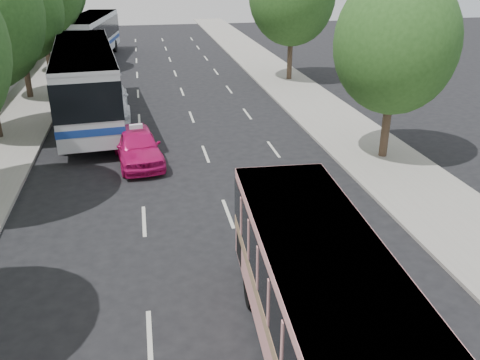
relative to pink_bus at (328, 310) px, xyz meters
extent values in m
plane|color=black|center=(-1.62, 4.00, -1.89)|extent=(120.00, 120.00, 0.00)
cube|color=#9E998E|center=(-10.12, 24.00, -1.81)|extent=(4.00, 90.00, 0.15)
cube|color=#9E998E|center=(6.88, 24.00, -1.83)|extent=(4.00, 90.00, 0.12)
cylinder|color=#38281E|center=(-10.22, 26.00, -0.14)|extent=(0.36, 0.36, 3.50)
ellipsoid|color=#254D1B|center=(-10.22, 26.00, 3.54)|extent=(5.52, 5.52, 6.35)
cylinder|color=#38281E|center=(-10.12, 34.00, 0.11)|extent=(0.36, 0.36, 3.99)
cylinder|color=#38281E|center=(-10.32, 42.00, -0.03)|extent=(0.36, 0.36, 3.72)
cylinder|color=#38281E|center=(7.08, 12.00, -0.27)|extent=(0.36, 0.36, 3.23)
ellipsoid|color=#254D1B|center=(7.08, 12.00, 3.13)|extent=(5.10, 5.10, 5.87)
sphere|color=#254D1B|center=(7.48, 11.70, 4.15)|extent=(3.32, 3.31, 3.31)
cylinder|color=#38281E|center=(7.38, 28.00, 0.01)|extent=(0.36, 0.36, 3.80)
cube|color=pink|center=(0.00, 0.00, -0.12)|extent=(2.84, 9.59, 2.54)
cube|color=#9E7A59|center=(0.00, 0.00, -0.42)|extent=(2.88, 9.61, 0.33)
cube|color=black|center=(0.00, 0.00, 0.34)|extent=(2.89, 9.62, 1.04)
cube|color=pink|center=(0.00, 0.00, 1.07)|extent=(2.86, 9.61, 0.15)
cylinder|color=black|center=(-0.89, 2.89, -1.39)|extent=(0.33, 1.00, 0.99)
cylinder|color=black|center=(1.18, 2.79, -1.39)|extent=(0.33, 1.00, 0.99)
imported|color=#CE1166|center=(-3.62, 13.56, -1.11)|extent=(2.39, 4.74, 1.55)
imported|color=white|center=(-5.29, 21.44, -1.00)|extent=(2.81, 6.23, 1.77)
cube|color=silver|center=(-6.12, 20.25, 0.43)|extent=(4.07, 13.59, 3.40)
cube|color=black|center=(-6.12, 20.25, 0.84)|extent=(4.12, 13.62, 1.67)
cube|color=navy|center=(-6.12, 20.25, -0.44)|extent=(4.11, 13.61, 0.33)
cube|color=silver|center=(-6.12, 20.25, 2.05)|extent=(4.09, 13.61, 0.16)
cylinder|color=black|center=(-7.78, 24.35, -1.27)|extent=(0.47, 1.25, 1.23)
cylinder|color=black|center=(-5.24, 24.59, -1.27)|extent=(0.47, 1.25, 1.23)
cylinder|color=black|center=(-6.95, 15.47, -1.27)|extent=(0.47, 1.25, 1.23)
cylinder|color=black|center=(-4.42, 15.70, -1.27)|extent=(0.47, 1.25, 1.23)
cube|color=silver|center=(-7.15, 39.20, 0.24)|extent=(4.25, 12.52, 3.12)
cube|color=black|center=(-7.15, 39.20, 0.62)|extent=(4.30, 12.56, 1.54)
cube|color=navy|center=(-7.15, 39.20, -0.56)|extent=(4.29, 12.55, 0.31)
cube|color=silver|center=(-7.15, 39.20, 1.73)|extent=(4.27, 12.55, 0.14)
cylinder|color=black|center=(-7.76, 43.21, -1.32)|extent=(0.48, 1.16, 1.13)
cylinder|color=black|center=(-5.48, 42.90, -1.32)|extent=(0.48, 1.16, 1.13)
cylinder|color=black|center=(-8.87, 35.10, -1.32)|extent=(0.48, 1.16, 1.13)
cylinder|color=black|center=(-6.58, 34.79, -1.32)|extent=(0.48, 1.16, 1.13)
cube|color=silver|center=(-3.62, 13.56, -0.25)|extent=(0.57, 0.25, 0.18)
camera|label=1|loc=(-3.24, -7.58, 6.31)|focal=38.00mm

